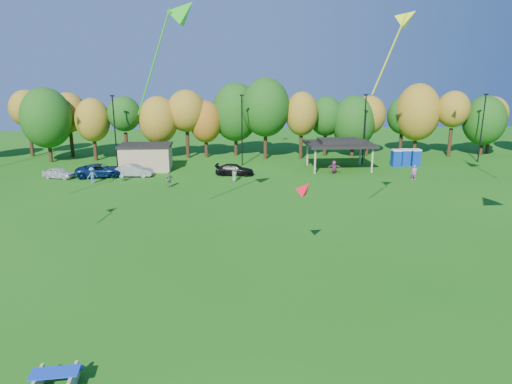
{
  "coord_description": "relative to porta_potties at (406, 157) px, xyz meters",
  "views": [
    {
      "loc": [
        -0.47,
        -18.49,
        11.83
      ],
      "look_at": [
        1.32,
        6.0,
        5.36
      ],
      "focal_mm": 32.0,
      "sensor_mm": 36.0,
      "label": 1
    }
  ],
  "objects": [
    {
      "name": "ground",
      "position": [
        -23.15,
        -38.23,
        -1.1
      ],
      "size": [
        160.0,
        160.0,
        0.0
      ],
      "primitive_type": "plane",
      "color": "#19600F",
      "rests_on": "ground"
    },
    {
      "name": "tree_line",
      "position": [
        -24.18,
        7.28,
        4.82
      ],
      "size": [
        93.57,
        10.55,
        11.15
      ],
      "color": "black",
      "rests_on": "ground"
    },
    {
      "name": "lamp_posts",
      "position": [
        -21.15,
        1.77,
        3.8
      ],
      "size": [
        64.5,
        0.25,
        9.09
      ],
      "color": "black",
      "rests_on": "ground"
    },
    {
      "name": "utility_building",
      "position": [
        -33.15,
        -0.23,
        0.54
      ],
      "size": [
        6.3,
        4.3,
        3.25
      ],
      "color": "tan",
      "rests_on": "ground"
    },
    {
      "name": "pavilion",
      "position": [
        -9.15,
        -1.23,
        2.13
      ],
      "size": [
        8.2,
        6.2,
        3.77
      ],
      "color": "tan",
      "rests_on": "ground"
    },
    {
      "name": "porta_potties",
      "position": [
        0.0,
        0.0,
        0.0
      ],
      "size": [
        3.75,
        1.36,
        2.18
      ],
      "color": "#0C349D",
      "rests_on": "ground"
    },
    {
      "name": "picnic_table",
      "position": [
        -30.18,
        -41.17,
        -0.65
      ],
      "size": [
        1.9,
        1.62,
        0.78
      ],
      "rotation": [
        0.0,
        0.0,
        0.08
      ],
      "color": "tan",
      "rests_on": "ground"
    },
    {
      "name": "car_a",
      "position": [
        -42.5,
        -4.15,
        -0.47
      ],
      "size": [
        3.93,
        2.45,
        1.25
      ],
      "primitive_type": "imported",
      "rotation": [
        0.0,
        0.0,
        1.28
      ],
      "color": "silver",
      "rests_on": "ground"
    },
    {
      "name": "car_b",
      "position": [
        -34.02,
        -3.87,
        -0.39
      ],
      "size": [
        4.39,
        1.8,
        1.41
      ],
      "primitive_type": "imported",
      "rotation": [
        0.0,
        0.0,
        1.5
      ],
      "color": "#9C9BA0",
      "rests_on": "ground"
    },
    {
      "name": "car_c",
      "position": [
        -37.89,
        -3.74,
        -0.34
      ],
      "size": [
        5.76,
        3.22,
        1.52
      ],
      "primitive_type": "imported",
      "rotation": [
        0.0,
        0.0,
        1.7
      ],
      "color": "navy",
      "rests_on": "ground"
    },
    {
      "name": "car_d",
      "position": [
        -22.31,
        -3.94,
        -0.44
      ],
      "size": [
        4.77,
        2.58,
        1.31
      ],
      "primitive_type": "imported",
      "rotation": [
        0.0,
        0.0,
        1.4
      ],
      "color": "black",
      "rests_on": "ground"
    },
    {
      "name": "far_person_0",
      "position": [
        -29.35,
        -9.39,
        -0.27
      ],
      "size": [
        1.03,
        0.89,
        1.66
      ],
      "primitive_type": "imported",
      "rotation": [
        0.0,
        0.0,
        3.75
      ],
      "color": "#5F8551",
      "rests_on": "ground"
    },
    {
      "name": "far_person_1",
      "position": [
        -2.06,
        -7.74,
        -0.27
      ],
      "size": [
        0.72,
        0.66,
        1.65
      ],
      "primitive_type": "imported",
      "rotation": [
        0.0,
        0.0,
        5.7
      ],
      "color": "#C55CBB",
      "rests_on": "ground"
    },
    {
      "name": "far_person_2",
      "position": [
        -22.41,
        -7.13,
        -0.3
      ],
      "size": [
        0.91,
        0.92,
        1.6
      ],
      "primitive_type": "imported",
      "rotation": [
        0.0,
        0.0,
        0.82
      ],
      "color": "#6B8C60",
      "rests_on": "ground"
    },
    {
      "name": "far_person_3",
      "position": [
        -37.98,
        -6.88,
        -0.21
      ],
      "size": [
        1.29,
        1.25,
        1.77
      ],
      "primitive_type": "imported",
      "rotation": [
        0.0,
        0.0,
        3.87
      ],
      "color": "#4D66AB",
      "rests_on": "ground"
    },
    {
      "name": "far_person_5",
      "position": [
        -10.46,
        -4.3,
        -0.26
      ],
      "size": [
        1.59,
        0.61,
        1.67
      ],
      "primitive_type": "imported",
      "rotation": [
        0.0,
        0.0,
        6.21
      ],
      "color": "#973F6B",
      "rests_on": "ground"
    },
    {
      "name": "kite_3",
      "position": [
        -12.21,
        -27.83,
        13.91
      ],
      "size": [
        3.13,
        2.18,
        5.44
      ],
      "color": "#E0FA1A"
    },
    {
      "name": "kite_10",
      "position": [
        -25.91,
        -25.72,
        14.4
      ],
      "size": [
        4.55,
        1.89,
        7.59
      ],
      "color": "green"
    },
    {
      "name": "kite_11",
      "position": [
        -18.68,
        -30.27,
        3.9
      ],
      "size": [
        1.56,
        1.43,
        1.24
      ],
      "color": "#FB0D24"
    }
  ]
}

